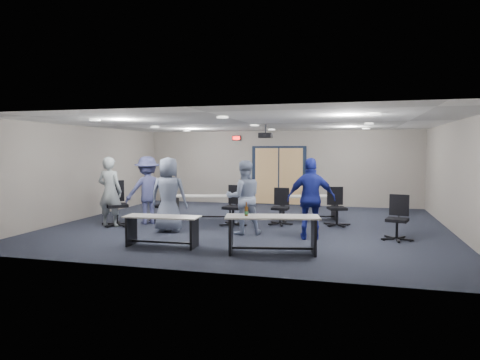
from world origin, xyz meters
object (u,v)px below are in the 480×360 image
(person_lightblue, at_px, (244,197))
(chair_loose_right, at_px, (397,218))
(chair_back_a, at_px, (161,205))
(person_plaid, at_px, (169,195))
(person_back, at_px, (147,190))
(table_back_left, at_px, (203,203))
(table_front_left, at_px, (162,226))
(person_navy, at_px, (311,199))
(chair_loose_left, at_px, (117,204))
(person_gray, at_px, (110,192))
(table_front_right, at_px, (272,228))
(chair_back_c, at_px, (280,207))
(chair_back_b, at_px, (233,206))
(table_back_right, at_px, (309,203))
(chair_back_d, at_px, (337,207))

(person_lightblue, bearing_deg, chair_loose_right, 158.53)
(chair_back_a, relative_size, person_lightblue, 0.53)
(person_plaid, relative_size, person_back, 1.00)
(table_back_left, xyz_separation_m, person_back, (-1.26, -0.97, 0.43))
(table_front_left, bearing_deg, person_back, 119.93)
(chair_loose_right, xyz_separation_m, person_navy, (-1.85, -0.34, 0.41))
(chair_loose_left, distance_m, person_gray, 0.36)
(table_front_right, height_order, chair_back_c, table_front_right)
(chair_back_b, xyz_separation_m, person_navy, (2.15, -1.18, 0.38))
(table_front_right, bearing_deg, person_navy, 56.55)
(table_back_left, xyz_separation_m, chair_loose_left, (-1.89, -1.51, 0.11))
(table_back_right, bearing_deg, chair_loose_right, -66.96)
(table_front_left, height_order, chair_back_a, chair_back_a)
(chair_back_c, bearing_deg, table_front_left, -121.21)
(table_front_right, bearing_deg, table_back_right, 74.08)
(chair_loose_left, distance_m, person_back, 0.88)
(table_front_left, height_order, table_back_left, table_back_left)
(table_back_left, bearing_deg, chair_loose_left, -154.58)
(chair_back_a, bearing_deg, person_plaid, -38.24)
(table_front_right, distance_m, chair_back_d, 3.60)
(chair_loose_right, xyz_separation_m, person_lightblue, (-3.46, -0.15, 0.37))
(table_back_right, xyz_separation_m, chair_back_d, (0.82, -0.77, 0.03))
(table_front_right, distance_m, table_back_right, 4.21)
(chair_loose_right, distance_m, person_lightblue, 3.48)
(table_front_right, bearing_deg, person_gray, 146.68)
(chair_back_d, distance_m, chair_loose_left, 5.82)
(table_back_left, bearing_deg, person_plaid, -109.65)
(chair_back_b, relative_size, person_back, 0.58)
(table_front_left, distance_m, chair_back_d, 4.83)
(person_gray, bearing_deg, person_navy, 177.24)
(chair_back_d, xyz_separation_m, person_back, (-5.00, -0.95, 0.41))
(chair_back_c, height_order, chair_loose_right, chair_loose_right)
(chair_back_d, relative_size, person_lightblue, 0.58)
(chair_back_d, relative_size, person_plaid, 0.56)
(chair_back_d, relative_size, person_gray, 0.56)
(table_front_left, relative_size, chair_loose_left, 1.34)
(chair_back_a, height_order, person_plaid, person_plaid)
(person_plaid, bearing_deg, chair_back_d, -162.86)
(table_front_right, bearing_deg, person_plaid, 139.72)
(person_gray, bearing_deg, chair_back_a, -130.09)
(table_back_left, height_order, person_navy, person_navy)
(person_plaid, distance_m, person_navy, 3.45)
(person_lightblue, bearing_deg, person_plaid, -17.90)
(chair_back_c, distance_m, person_navy, 1.95)
(chair_loose_right, relative_size, person_gray, 0.55)
(table_back_left, height_order, chair_back_c, chair_back_c)
(chair_back_c, bearing_deg, chair_back_b, -158.03)
(person_gray, bearing_deg, table_front_right, 158.90)
(chair_loose_right, relative_size, person_navy, 0.55)
(chair_back_d, bearing_deg, person_gray, 177.59)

